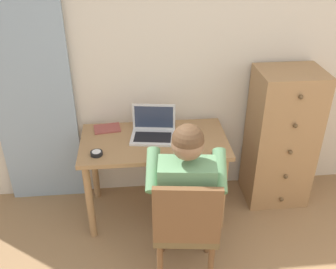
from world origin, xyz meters
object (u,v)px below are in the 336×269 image
object	(u,v)px
dresser	(281,138)
laptop	(153,130)
notebook_pad	(107,128)
computer_mouse	(194,133)
desk_clock	(97,153)
person_seated	(186,185)
desk	(154,152)
chair	(186,225)

from	to	relation	value
dresser	laptop	world-z (taller)	dresser
laptop	dresser	bearing A→B (deg)	2.72
notebook_pad	computer_mouse	bearing A→B (deg)	-21.09
notebook_pad	desk_clock	bearing A→B (deg)	-106.96
person_seated	notebook_pad	distance (m)	0.92
desk	laptop	world-z (taller)	laptop
laptop	notebook_pad	distance (m)	0.40
person_seated	dresser	bearing A→B (deg)	35.69
desk	chair	distance (m)	0.74
dresser	computer_mouse	xyz separation A→B (m)	(-0.75, -0.07, 0.13)
desk	person_seated	world-z (taller)	person_seated
dresser	notebook_pad	bearing A→B (deg)	176.27
person_seated	desk	bearing A→B (deg)	108.55
dresser	desk	bearing A→B (deg)	-174.04
chair	computer_mouse	size ratio (longest dim) A/B	8.73
dresser	laptop	size ratio (longest dim) A/B	3.23
desk	desk_clock	size ratio (longest dim) A/B	12.71
chair	notebook_pad	size ratio (longest dim) A/B	4.16
chair	dresser	bearing A→B (deg)	42.00
chair	desk	bearing A→B (deg)	102.57
computer_mouse	desk_clock	world-z (taller)	computer_mouse
person_seated	chair	bearing A→B (deg)	-96.16
notebook_pad	person_seated	bearing A→B (deg)	-61.30
person_seated	laptop	distance (m)	0.63
person_seated	desk_clock	size ratio (longest dim) A/B	13.23
chair	person_seated	world-z (taller)	person_seated
desk_clock	desk	bearing A→B (deg)	22.11
chair	laptop	bearing A→B (deg)	101.71
person_seated	notebook_pad	xyz separation A→B (m)	(-0.55, 0.74, 0.05)
dresser	computer_mouse	distance (m)	0.77
desk	laptop	size ratio (longest dim) A/B	3.07
desk	laptop	xyz separation A→B (m)	(-0.00, 0.06, 0.16)
chair	person_seated	size ratio (longest dim) A/B	0.73
desk	notebook_pad	xyz separation A→B (m)	(-0.37, 0.21, 0.12)
chair	computer_mouse	xyz separation A→B (m)	(0.17, 0.76, 0.25)
laptop	computer_mouse	distance (m)	0.33
person_seated	laptop	size ratio (longest dim) A/B	3.19
desk	computer_mouse	bearing A→B (deg)	7.69
computer_mouse	notebook_pad	world-z (taller)	computer_mouse
chair	desk_clock	world-z (taller)	chair
dresser	computer_mouse	world-z (taller)	dresser
desk	notebook_pad	bearing A→B (deg)	150.81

